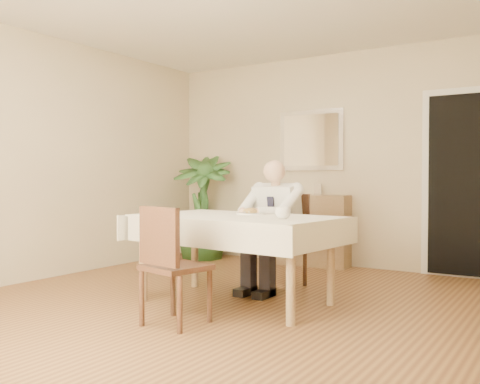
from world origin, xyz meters
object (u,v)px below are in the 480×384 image
Objects in this scene: potted_palm at (202,207)px; sideboard at (306,230)px; chair_far at (284,234)px; chair_near at (169,259)px; dining_table at (235,226)px; coffee_mug at (283,213)px; seated_man at (269,218)px.

sideboard is at bearing 10.95° from potted_palm.
chair_far is 1.75m from chair_near.
dining_table is 1.67× the size of sideboard.
chair_far reaches higher than coffee_mug.
sideboard is at bearing 108.40° from chair_near.
chair_near is at bearing -98.11° from chair_far.
chair_near is 1.47m from seated_man.
sideboard is (-0.36, 3.04, -0.05)m from chair_near.
coffee_mug is 0.09× the size of potted_palm.
chair_far is at bearing 117.41° from coffee_mug.
seated_man reaches higher than coffee_mug.
chair_near is at bearing -57.55° from potted_palm.
dining_table is 0.55m from coffee_mug.
coffee_mug is at bearing -41.44° from potted_palm.
chair_near is 0.63× the size of potted_palm.
chair_far is 7.45× the size of coffee_mug.
dining_table is at bearing 167.33° from coffee_mug.
chair_near is at bearing -87.32° from sideboard.
seated_man is at bearing 126.14° from coffee_mug.
chair_far is 1.05× the size of chair_near.
potted_palm is at bearing 138.56° from coffee_mug.
coffee_mug is 2.49m from sideboard.
sideboard is at bearing 103.33° from seated_man.
chair_far is 1.35m from sideboard.
chair_far is 1.16m from coffee_mug.
chair_far reaches higher than chair_near.
coffee_mug is (0.53, 0.75, 0.31)m from chair_near.
dining_table is 1.98× the size of chair_far.
dining_table is at bearing -47.08° from potted_palm.
sideboard is 1.44m from potted_palm.
coffee_mug is (0.52, -1.00, 0.29)m from chair_far.
dining_table is at bearing -84.37° from sideboard.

